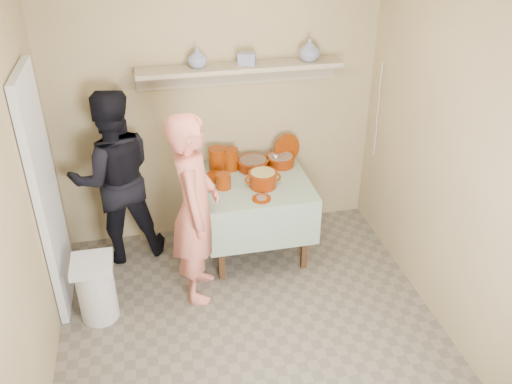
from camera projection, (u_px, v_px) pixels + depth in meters
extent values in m
plane|color=#6B6354|center=(258.00, 349.00, 4.14)|extent=(3.50, 3.50, 0.00)
cube|color=silver|center=(47.00, 196.00, 4.17)|extent=(0.06, 0.70, 2.00)
cylinder|color=#682206|center=(217.00, 159.00, 5.00)|extent=(0.16, 0.16, 0.22)
cylinder|color=#682206|center=(230.00, 159.00, 5.03)|extent=(0.17, 0.17, 0.20)
cylinder|color=#682206|center=(223.00, 181.00, 4.73)|extent=(0.14, 0.14, 0.14)
cylinder|color=#682206|center=(215.00, 177.00, 4.88)|extent=(0.17, 0.17, 0.05)
cylinder|color=#682206|center=(287.00, 149.00, 5.17)|extent=(0.29, 0.16, 0.29)
imported|color=navy|center=(309.00, 50.00, 4.74)|extent=(0.22, 0.22, 0.20)
imported|color=navy|center=(197.00, 57.00, 4.58)|extent=(0.21, 0.21, 0.17)
cube|color=navy|center=(247.00, 59.00, 4.66)|extent=(0.18, 0.15, 0.11)
imported|color=#E27561|center=(195.00, 209.00, 4.33)|extent=(0.49, 0.66, 1.65)
imported|color=black|center=(114.00, 177.00, 4.81)|extent=(0.88, 0.74, 1.63)
cube|color=tan|center=(217.00, 107.00, 4.97)|extent=(3.00, 0.02, 2.60)
cube|color=tan|center=(10.00, 233.00, 3.21)|extent=(0.02, 3.50, 2.60)
cube|color=tan|center=(470.00, 181.00, 3.76)|extent=(0.02, 3.50, 2.60)
cube|color=#4C2D16|center=(221.00, 246.00, 4.70)|extent=(0.05, 0.05, 0.71)
cube|color=#4C2D16|center=(305.00, 235.00, 4.84)|extent=(0.05, 0.05, 0.71)
cube|color=#4C2D16|center=(209.00, 202.00, 5.34)|extent=(0.05, 0.05, 0.71)
cube|color=#4C2D16|center=(283.00, 193.00, 5.48)|extent=(0.05, 0.05, 0.71)
cube|color=#4C2D16|center=(254.00, 183.00, 4.90)|extent=(0.90, 0.90, 0.04)
cube|color=#1E5932|center=(254.00, 181.00, 4.89)|extent=(0.96, 0.96, 0.01)
cube|color=#1E5932|center=(266.00, 230.00, 4.59)|extent=(0.96, 0.01, 0.44)
cube|color=#1E5932|center=(244.00, 177.00, 5.40)|extent=(0.96, 0.01, 0.44)
cube|color=#1E5932|center=(203.00, 207.00, 4.91)|extent=(0.01, 0.96, 0.44)
cube|color=#1E5932|center=(304.00, 195.00, 5.09)|extent=(0.01, 0.96, 0.44)
cylinder|color=#5F1601|center=(253.00, 164.00, 5.05)|extent=(0.28, 0.28, 0.09)
cylinder|color=#682206|center=(253.00, 160.00, 5.03)|extent=(0.30, 0.30, 0.01)
cylinder|color=brown|center=(253.00, 162.00, 5.04)|extent=(0.25, 0.25, 0.05)
cylinder|color=#5F1601|center=(281.00, 161.00, 5.11)|extent=(0.26, 0.26, 0.09)
cylinder|color=#682206|center=(281.00, 157.00, 5.09)|extent=(0.28, 0.28, 0.01)
cylinder|color=#8C6B54|center=(281.00, 158.00, 5.10)|extent=(0.23, 0.23, 0.05)
cylinder|color=silver|center=(283.00, 155.00, 4.92)|extent=(0.01, 0.22, 0.16)
sphere|color=silver|center=(275.00, 157.00, 5.05)|extent=(0.07, 0.07, 0.07)
cylinder|color=#5F1601|center=(263.00, 179.00, 4.75)|extent=(0.24, 0.24, 0.14)
cylinder|color=#682206|center=(263.00, 173.00, 4.72)|extent=(0.25, 0.25, 0.01)
cylinder|color=tan|center=(263.00, 175.00, 4.72)|extent=(0.21, 0.21, 0.05)
torus|color=#682206|center=(249.00, 180.00, 4.72)|extent=(0.09, 0.02, 0.09)
torus|color=#682206|center=(276.00, 177.00, 4.77)|extent=(0.09, 0.02, 0.09)
cylinder|color=#682206|center=(262.00, 199.00, 4.58)|extent=(0.16, 0.16, 0.02)
cylinder|color=#8C6B54|center=(262.00, 198.00, 4.58)|extent=(0.09, 0.09, 0.01)
cube|color=tan|center=(240.00, 67.00, 4.69)|extent=(1.80, 0.25, 0.04)
cube|color=tan|center=(238.00, 74.00, 4.84)|extent=(1.80, 0.02, 0.18)
cylinder|color=silver|center=(97.00, 292.00, 4.34)|extent=(0.30, 0.30, 0.50)
cube|color=silver|center=(92.00, 264.00, 4.20)|extent=(0.32, 0.32, 0.06)
cylinder|color=silver|center=(381.00, 78.00, 4.90)|extent=(0.01, 0.01, 0.30)
cylinder|color=silver|center=(378.00, 110.00, 5.03)|extent=(0.01, 0.01, 0.30)
cylinder|color=silver|center=(375.00, 141.00, 5.17)|extent=(0.01, 0.01, 0.30)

